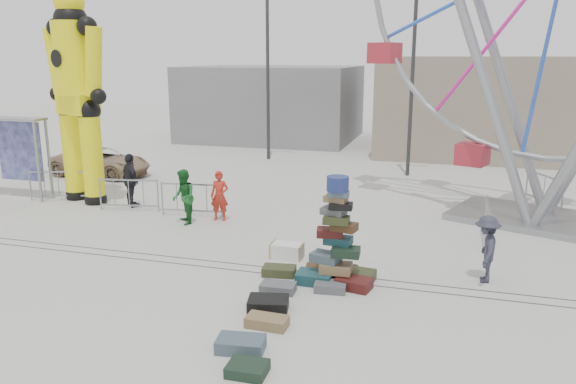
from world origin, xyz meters
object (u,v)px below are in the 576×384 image
(suitcase_tower, at_px, (336,254))
(barricade_dummy_a, at_px, (59,186))
(pedestrian_black, at_px, (131,180))
(parked_suv, at_px, (101,162))
(barricade_dummy_c, at_px, (192,199))
(pedestrian_grey, at_px, (486,249))
(pedestrian_green, at_px, (184,197))
(pedestrian_red, at_px, (220,196))
(lamp_post_left, at_px, (270,68))
(crash_test_dummy, at_px, (77,88))
(steamer_trunk, at_px, (287,251))
(barricade_dummy_b, at_px, (129,195))
(lamp_post_right, at_px, (415,70))
(barricade_wheel_front, at_px, (487,223))
(barricade_wheel_back, at_px, (544,190))

(suitcase_tower, xyz_separation_m, barricade_dummy_a, (-10.99, 4.53, -0.15))
(pedestrian_black, xyz_separation_m, parked_suv, (-4.02, 4.12, -0.32))
(suitcase_tower, height_order, barricade_dummy_c, suitcase_tower)
(suitcase_tower, bearing_deg, pedestrian_grey, 20.95)
(pedestrian_black, bearing_deg, pedestrian_green, -170.89)
(barricade_dummy_c, relative_size, pedestrian_red, 1.27)
(lamp_post_left, xyz_separation_m, pedestrian_red, (1.78, -10.56, -3.69))
(crash_test_dummy, distance_m, steamer_trunk, 9.97)
(crash_test_dummy, distance_m, barricade_dummy_b, 4.12)
(pedestrian_black, bearing_deg, pedestrian_red, -154.77)
(pedestrian_red, relative_size, pedestrian_black, 0.85)
(barricade_dummy_b, bearing_deg, pedestrian_grey, -25.03)
(lamp_post_right, height_order, pedestrian_red, lamp_post_right)
(barricade_dummy_b, distance_m, pedestrian_black, 0.63)
(lamp_post_right, bearing_deg, lamp_post_left, 164.05)
(pedestrian_black, bearing_deg, barricade_wheel_front, -147.27)
(lamp_post_left, distance_m, pedestrian_grey, 16.87)
(barricade_wheel_back, bearing_deg, suitcase_tower, -59.31)
(lamp_post_left, xyz_separation_m, steamer_trunk, (4.77, -13.23, -4.29))
(parked_suv, bearing_deg, crash_test_dummy, -149.45)
(lamp_post_right, bearing_deg, parked_suv, -163.50)
(lamp_post_left, distance_m, barricade_wheel_front, 14.84)
(lamp_post_left, distance_m, crash_test_dummy, 10.41)
(lamp_post_left, height_order, barricade_dummy_a, lamp_post_left)
(pedestrian_grey, bearing_deg, barricade_wheel_back, 164.83)
(barricade_wheel_front, xyz_separation_m, pedestrian_green, (-8.87, -0.74, 0.30))
(lamp_post_right, bearing_deg, suitcase_tower, -93.25)
(barricade_dummy_c, bearing_deg, lamp_post_right, 45.75)
(suitcase_tower, height_order, pedestrian_black, suitcase_tower)
(barricade_wheel_front, relative_size, pedestrian_red, 1.27)
(barricade_dummy_b, bearing_deg, pedestrian_black, 102.49)
(crash_test_dummy, relative_size, barricade_dummy_b, 3.76)
(lamp_post_left, distance_m, barricade_dummy_a, 11.66)
(pedestrian_green, bearing_deg, barricade_dummy_b, -144.43)
(pedestrian_grey, bearing_deg, barricade_dummy_a, -102.38)
(barricade_dummy_a, bearing_deg, lamp_post_left, 47.92)
(barricade_wheel_back, bearing_deg, pedestrian_grey, -43.29)
(crash_test_dummy, bearing_deg, pedestrian_black, 13.18)
(lamp_post_left, relative_size, crash_test_dummy, 1.06)
(barricade_dummy_a, bearing_deg, parked_suv, 87.99)
(barricade_wheel_front, height_order, parked_suv, parked_suv)
(steamer_trunk, bearing_deg, barricade_wheel_front, 28.57)
(barricade_dummy_c, xyz_separation_m, pedestrian_red, (1.05, -0.18, 0.24))
(lamp_post_left, xyz_separation_m, crash_test_dummy, (-3.76, -9.69, -0.51))
(barricade_wheel_back, distance_m, pedestrian_red, 11.10)
(steamer_trunk, distance_m, barricade_wheel_back, 10.24)
(barricade_wheel_back, bearing_deg, barricade_dummy_c, -94.34)
(crash_test_dummy, height_order, barricade_dummy_b, crash_test_dummy)
(crash_test_dummy, bearing_deg, lamp_post_right, 55.03)
(barricade_wheel_front, height_order, pedestrian_grey, pedestrian_grey)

